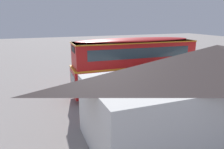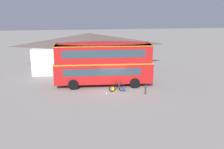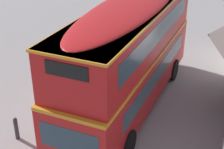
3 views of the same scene
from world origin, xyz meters
The scene contains 7 objects.
ground_plane centered at (0.00, 0.00, 0.00)m, with size 120.00×120.00×0.00m, color gray.
double_decker_bus centered at (-0.79, 1.28, 2.64)m, with size 10.47×2.98×4.79m.
touring_bicycle centered at (0.31, -0.85, 0.37)m, with size 1.70×0.64×1.02m.
backpack_on_ground centered at (1.02, -0.98, 0.26)m, with size 0.35×0.32×0.51m.
water_bottle_clear_plastic centered at (-0.75, -1.40, 0.11)m, with size 0.07×0.07×0.24m.
water_bottle_blue_sports centered at (1.38, -1.60, 0.12)m, with size 0.07×0.07×0.26m.
kerb_bollard centered at (3.05, -1.99, 0.50)m, with size 0.16×0.16×0.97m.
Camera 3 is at (11.47, 5.23, 8.31)m, focal length 53.92 mm.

